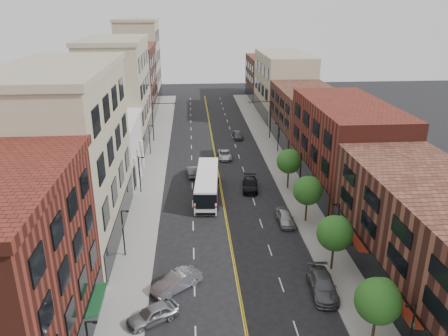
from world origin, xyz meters
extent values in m
plane|color=black|center=(0.00, 0.00, 0.00)|extent=(220.00, 220.00, 0.00)
cube|color=gray|center=(-10.00, 35.00, 0.07)|extent=(4.00, 110.00, 0.15)
cube|color=gray|center=(10.00, 35.00, 0.07)|extent=(4.00, 110.00, 0.15)
cube|color=tan|center=(-17.00, 13.00, 9.00)|extent=(10.00, 22.00, 18.00)
cube|color=silver|center=(-17.00, 31.00, 4.00)|extent=(10.00, 14.00, 8.00)
cube|color=tan|center=(-17.00, 48.00, 9.00)|extent=(10.00, 20.00, 18.00)
cube|color=#532A21|center=(-17.00, 68.00, 7.50)|extent=(10.00, 20.00, 15.00)
cube|color=tan|center=(-17.00, 86.00, 10.00)|extent=(10.00, 16.00, 20.00)
cube|color=#532A21|center=(17.00, 0.00, 5.00)|extent=(10.00, 26.00, 10.00)
cube|color=#582117|center=(17.00, 24.00, 6.00)|extent=(10.00, 22.00, 12.00)
cube|color=#532A21|center=(17.00, 45.00, 5.00)|extent=(10.00, 20.00, 10.00)
cube|color=tan|center=(17.00, 66.00, 7.00)|extent=(10.00, 22.00, 14.00)
cube|color=#532A21|center=(17.00, 86.00, 5.50)|extent=(10.00, 18.00, 11.00)
cylinder|color=black|center=(9.30, -6.00, 1.40)|extent=(0.22, 0.22, 2.50)
sphere|color=#175319|center=(9.30, -6.00, 4.04)|extent=(3.40, 3.40, 3.40)
sphere|color=#175319|center=(9.80, -5.60, 4.55)|extent=(2.04, 2.04, 2.04)
cylinder|color=black|center=(9.30, 4.00, 1.40)|extent=(0.22, 0.22, 2.50)
sphere|color=#175319|center=(9.30, 4.00, 4.04)|extent=(3.40, 3.40, 3.40)
sphere|color=#175319|center=(9.80, 4.40, 4.55)|extent=(2.04, 2.04, 2.04)
cylinder|color=black|center=(9.30, 14.00, 1.40)|extent=(0.22, 0.22, 2.50)
sphere|color=#175319|center=(9.30, 14.00, 4.04)|extent=(3.40, 3.40, 3.40)
sphere|color=#175319|center=(9.80, 14.40, 4.55)|extent=(2.04, 2.04, 2.04)
cylinder|color=black|center=(9.30, 24.00, 1.40)|extent=(0.22, 0.22, 2.50)
sphere|color=#175319|center=(9.30, 24.00, 4.04)|extent=(3.40, 3.40, 3.40)
sphere|color=#175319|center=(9.80, 24.40, 4.55)|extent=(2.04, 2.04, 2.04)
cylinder|color=black|center=(-10.65, -8.00, 5.15)|extent=(0.70, 0.10, 0.10)
cube|color=black|center=(-10.40, -8.00, 5.10)|extent=(0.28, 0.14, 0.14)
cylinder|color=black|center=(-11.00, 8.00, 2.65)|extent=(0.14, 0.14, 5.00)
cylinder|color=black|center=(-10.65, 8.00, 5.15)|extent=(0.70, 0.10, 0.10)
cube|color=black|center=(-10.40, 8.00, 5.10)|extent=(0.28, 0.14, 0.14)
cube|color=#19592D|center=(-11.00, 8.00, 3.55)|extent=(0.04, 0.55, 0.35)
cylinder|color=black|center=(-11.00, 24.00, 2.65)|extent=(0.14, 0.14, 5.00)
cylinder|color=black|center=(-10.65, 24.00, 5.15)|extent=(0.70, 0.10, 0.10)
cube|color=black|center=(-10.40, 24.00, 5.10)|extent=(0.28, 0.14, 0.14)
cube|color=#19592D|center=(-11.00, 24.00, 3.55)|extent=(0.04, 0.55, 0.35)
cylinder|color=black|center=(-11.00, 40.00, 2.65)|extent=(0.14, 0.14, 5.00)
cylinder|color=black|center=(-10.65, 40.00, 5.15)|extent=(0.70, 0.10, 0.10)
cube|color=black|center=(-10.40, 40.00, 5.10)|extent=(0.28, 0.14, 0.14)
cube|color=#19592D|center=(-11.00, 40.00, 3.55)|extent=(0.04, 0.55, 0.35)
cylinder|color=black|center=(11.00, -8.00, 2.65)|extent=(0.14, 0.14, 5.00)
cylinder|color=black|center=(10.65, -8.00, 5.15)|extent=(0.70, 0.10, 0.10)
cube|color=black|center=(10.40, -8.00, 5.10)|extent=(0.28, 0.14, 0.14)
cube|color=#19592D|center=(11.00, -8.00, 3.55)|extent=(0.04, 0.55, 0.35)
cylinder|color=black|center=(11.00, 8.00, 2.65)|extent=(0.14, 0.14, 5.00)
cylinder|color=black|center=(10.65, 8.00, 5.15)|extent=(0.70, 0.10, 0.10)
cube|color=black|center=(10.40, 8.00, 5.10)|extent=(0.28, 0.14, 0.14)
cube|color=#19592D|center=(11.00, 8.00, 3.55)|extent=(0.04, 0.55, 0.35)
cylinder|color=black|center=(11.00, 24.00, 2.65)|extent=(0.14, 0.14, 5.00)
cylinder|color=black|center=(10.65, 24.00, 5.15)|extent=(0.70, 0.10, 0.10)
cube|color=black|center=(10.40, 24.00, 5.10)|extent=(0.28, 0.14, 0.14)
cube|color=#19592D|center=(11.00, 24.00, 3.55)|extent=(0.04, 0.55, 0.35)
cylinder|color=black|center=(11.00, 40.00, 2.65)|extent=(0.14, 0.14, 5.00)
cylinder|color=black|center=(10.65, 40.00, 5.15)|extent=(0.70, 0.10, 0.10)
cube|color=black|center=(10.40, 40.00, 5.10)|extent=(0.28, 0.14, 0.14)
cube|color=#19592D|center=(11.00, 40.00, 3.55)|extent=(0.04, 0.55, 0.35)
cylinder|color=black|center=(-11.00, 48.00, 3.75)|extent=(0.18, 0.18, 7.20)
cylinder|color=black|center=(-8.80, 48.00, 7.15)|extent=(4.40, 0.12, 0.12)
imported|color=black|center=(-7.00, 48.00, 6.75)|extent=(0.15, 0.18, 0.90)
cylinder|color=black|center=(11.00, 48.00, 3.75)|extent=(0.18, 0.18, 7.20)
cylinder|color=black|center=(8.80, 48.00, 7.15)|extent=(4.40, 0.12, 0.12)
imported|color=black|center=(7.00, 48.00, 6.75)|extent=(0.15, 0.18, 0.90)
cube|color=white|center=(-2.00, 22.29, 1.74)|extent=(3.70, 12.81, 3.05)
cube|color=black|center=(-2.00, 22.29, 2.48)|extent=(3.74, 12.86, 1.11)
cube|color=red|center=(-2.00, 22.29, 1.42)|extent=(3.74, 12.86, 0.23)
cube|color=black|center=(-2.49, 15.97, 2.00)|extent=(2.32, 0.24, 1.69)
cylinder|color=black|center=(-3.71, 18.20, 0.51)|extent=(0.37, 1.03, 1.01)
cylinder|color=black|center=(-0.94, 17.99, 0.51)|extent=(0.37, 1.03, 1.01)
cylinder|color=black|center=(-3.06, 26.60, 0.51)|extent=(0.37, 1.03, 1.01)
cylinder|color=black|center=(-0.29, 26.39, 0.51)|extent=(0.37, 1.03, 1.01)
imported|color=gray|center=(-7.40, -2.11, 0.74)|extent=(4.61, 3.65, 1.47)
imported|color=#989A9F|center=(-5.60, 2.14, 0.79)|extent=(4.82, 4.23, 1.58)
imported|color=#525157|center=(7.40, 0.59, 0.78)|extent=(2.59, 5.52, 1.56)
imported|color=#9B9FA3|center=(6.82, 13.89, 0.75)|extent=(1.78, 4.42, 1.51)
imported|color=#54545A|center=(-3.95, 29.91, 0.69)|extent=(1.83, 4.30, 1.38)
imported|color=black|center=(4.02, 24.00, 0.74)|extent=(2.64, 5.30, 1.48)
imported|color=silver|center=(1.50, 37.26, 0.64)|extent=(2.15, 4.60, 1.27)
imported|color=#4B4A4F|center=(4.85, 48.58, 0.71)|extent=(1.89, 4.27, 1.43)
camera|label=1|loc=(-3.86, -31.26, 24.30)|focal=35.00mm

